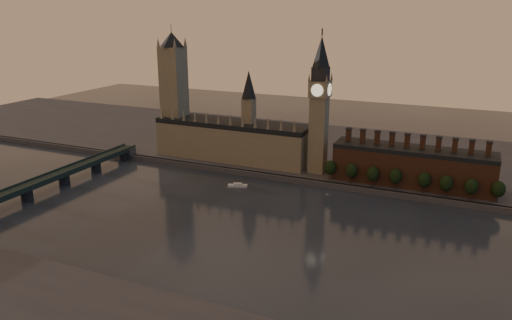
{
  "coord_description": "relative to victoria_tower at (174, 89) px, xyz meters",
  "views": [
    {
      "loc": [
        115.42,
        -242.25,
        124.62
      ],
      "look_at": [
        -16.99,
        55.0,
        25.42
      ],
      "focal_mm": 35.0,
      "sensor_mm": 36.0,
      "label": 1
    }
  ],
  "objects": [
    {
      "name": "ground",
      "position": [
        120.0,
        -115.0,
        -59.09
      ],
      "size": [
        900.0,
        900.0,
        0.0
      ],
      "primitive_type": "plane",
      "color": "black",
      "rests_on": "ground"
    },
    {
      "name": "north_bank",
      "position": [
        120.0,
        63.04,
        -57.09
      ],
      "size": [
        900.0,
        182.0,
        4.0
      ],
      "color": "#414145",
      "rests_on": "ground"
    },
    {
      "name": "palace_of_westminster",
      "position": [
        55.59,
        -0.09,
        -37.46
      ],
      "size": [
        130.0,
        30.3,
        74.0
      ],
      "color": "gray",
      "rests_on": "north_bank"
    },
    {
      "name": "victoria_tower",
      "position": [
        0.0,
        0.0,
        0.0
      ],
      "size": [
        24.0,
        24.0,
        108.0
      ],
      "color": "gray",
      "rests_on": "north_bank"
    },
    {
      "name": "big_ben",
      "position": [
        130.0,
        -5.0,
        -2.26
      ],
      "size": [
        15.0,
        15.0,
        107.0
      ],
      "color": "gray",
      "rests_on": "north_bank"
    },
    {
      "name": "chimney_block",
      "position": [
        200.0,
        -5.0,
        -41.27
      ],
      "size": [
        110.0,
        25.0,
        37.0
      ],
      "color": "brown",
      "rests_on": "north_bank"
    },
    {
      "name": "embankment_tree_0",
      "position": [
        144.22,
        -19.67,
        -45.62
      ],
      "size": [
        8.6,
        8.6,
        14.88
      ],
      "color": "black",
      "rests_on": "north_bank"
    },
    {
      "name": "embankment_tree_1",
      "position": [
        160.11,
        -20.22,
        -45.62
      ],
      "size": [
        8.6,
        8.6,
        14.88
      ],
      "color": "black",
      "rests_on": "north_bank"
    },
    {
      "name": "embankment_tree_2",
      "position": [
        175.51,
        -21.45,
        -45.62
      ],
      "size": [
        8.6,
        8.6,
        14.88
      ],
      "color": "black",
      "rests_on": "north_bank"
    },
    {
      "name": "embankment_tree_3",
      "position": [
        190.85,
        -20.18,
        -45.62
      ],
      "size": [
        8.6,
        8.6,
        14.88
      ],
      "color": "black",
      "rests_on": "north_bank"
    },
    {
      "name": "embankment_tree_4",
      "position": [
        209.94,
        -19.81,
        -45.62
      ],
      "size": [
        8.6,
        8.6,
        14.88
      ],
      "color": "black",
      "rests_on": "north_bank"
    },
    {
      "name": "embankment_tree_5",
      "position": [
        223.95,
        -21.09,
        -45.62
      ],
      "size": [
        8.6,
        8.6,
        14.88
      ],
      "color": "black",
      "rests_on": "north_bank"
    },
    {
      "name": "embankment_tree_6",
      "position": [
        239.36,
        -21.2,
        -45.62
      ],
      "size": [
        8.6,
        8.6,
        14.88
      ],
      "color": "black",
      "rests_on": "north_bank"
    },
    {
      "name": "embankment_tree_7",
      "position": [
        255.47,
        -19.68,
        -45.62
      ],
      "size": [
        8.6,
        8.6,
        14.88
      ],
      "color": "black",
      "rests_on": "north_bank"
    },
    {
      "name": "westminster_bridge",
      "position": [
        -35.0,
        -117.7,
        -51.65
      ],
      "size": [
        14.0,
        200.0,
        11.55
      ],
      "color": "#1E2F2B",
      "rests_on": "ground"
    },
    {
      "name": "river_boat",
      "position": [
        84.15,
        -50.51,
        -58.0
      ],
      "size": [
        14.68,
        8.54,
        2.83
      ],
      "rotation": [
        0.0,
        0.0,
        0.34
      ],
      "color": "#BDBDBD",
      "rests_on": "ground"
    }
  ]
}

